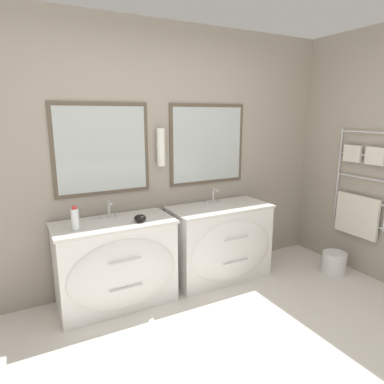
{
  "coord_description": "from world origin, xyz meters",
  "views": [
    {
      "loc": [
        -1.25,
        -1.44,
        1.73
      ],
      "look_at": [
        0.16,
        1.21,
        1.04
      ],
      "focal_mm": 32.0,
      "sensor_mm": 36.0,
      "label": 1
    }
  ],
  "objects_px": {
    "vanity_left": "(117,264)",
    "toiletry_bottle": "(75,219)",
    "vanity_right": "(221,242)",
    "waste_bin": "(334,262)",
    "amenity_bowl": "(140,218)"
  },
  "relations": [
    {
      "from": "vanity_right",
      "to": "waste_bin",
      "type": "height_order",
      "value": "vanity_right"
    },
    {
      "from": "vanity_right",
      "to": "toiletry_bottle",
      "type": "height_order",
      "value": "toiletry_bottle"
    },
    {
      "from": "toiletry_bottle",
      "to": "amenity_bowl",
      "type": "height_order",
      "value": "toiletry_bottle"
    },
    {
      "from": "vanity_left",
      "to": "toiletry_bottle",
      "type": "xyz_separation_m",
      "value": [
        -0.34,
        -0.05,
        0.49
      ]
    },
    {
      "from": "vanity_left",
      "to": "toiletry_bottle",
      "type": "distance_m",
      "value": 0.59
    },
    {
      "from": "amenity_bowl",
      "to": "waste_bin",
      "type": "bearing_deg",
      "value": -11.29
    },
    {
      "from": "vanity_right",
      "to": "waste_bin",
      "type": "xyz_separation_m",
      "value": [
        1.18,
        -0.5,
        -0.28
      ]
    },
    {
      "from": "amenity_bowl",
      "to": "waste_bin",
      "type": "relative_size",
      "value": 0.42
    },
    {
      "from": "toiletry_bottle",
      "to": "waste_bin",
      "type": "relative_size",
      "value": 0.8
    },
    {
      "from": "vanity_left",
      "to": "amenity_bowl",
      "type": "bearing_deg",
      "value": -20.24
    },
    {
      "from": "vanity_left",
      "to": "toiletry_bottle",
      "type": "relative_size",
      "value": 5.15
    },
    {
      "from": "vanity_right",
      "to": "waste_bin",
      "type": "relative_size",
      "value": 4.11
    },
    {
      "from": "amenity_bowl",
      "to": "vanity_left",
      "type": "bearing_deg",
      "value": 159.76
    },
    {
      "from": "toiletry_bottle",
      "to": "waste_bin",
      "type": "height_order",
      "value": "toiletry_bottle"
    },
    {
      "from": "amenity_bowl",
      "to": "waste_bin",
      "type": "xyz_separation_m",
      "value": [
        2.1,
        -0.42,
        -0.7
      ]
    }
  ]
}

